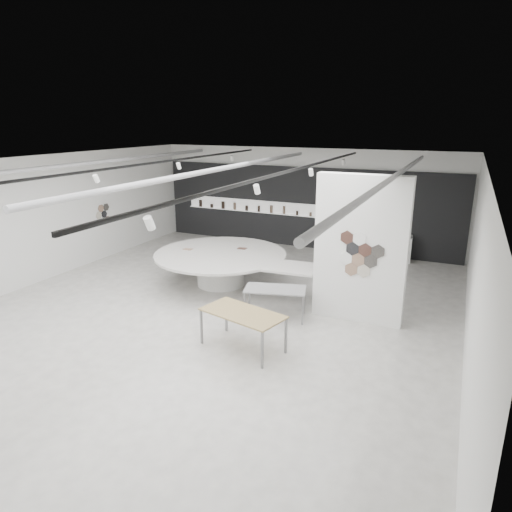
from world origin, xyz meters
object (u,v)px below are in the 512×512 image
at_px(display_island, 223,264).
at_px(sample_table_wood, 243,315).
at_px(kitchen_counter, 388,247).
at_px(sample_table_stone, 275,291).
at_px(partition_column, 360,250).

height_order(display_island, sample_table_wood, display_island).
height_order(sample_table_wood, kitchen_counter, kitchen_counter).
distance_m(sample_table_stone, kitchen_counter, 6.54).
bearing_deg(partition_column, kitchen_counter, 91.52).
distance_m(display_island, sample_table_wood, 4.08).
bearing_deg(sample_table_stone, display_island, 146.45).
relative_size(sample_table_wood, sample_table_stone, 1.19).
height_order(sample_table_stone, kitchen_counter, kitchen_counter).
xyz_separation_m(partition_column, display_island, (-4.21, 0.78, -1.15)).
distance_m(partition_column, display_island, 4.43).
xyz_separation_m(display_island, sample_table_stone, (2.33, -1.55, 0.06)).
distance_m(sample_table_wood, kitchen_counter, 8.30).
relative_size(display_island, kitchen_counter, 3.13).
bearing_deg(sample_table_stone, kitchen_counter, 74.62).
relative_size(partition_column, display_island, 0.68).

